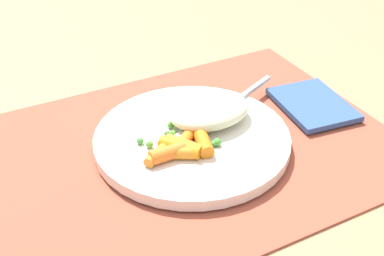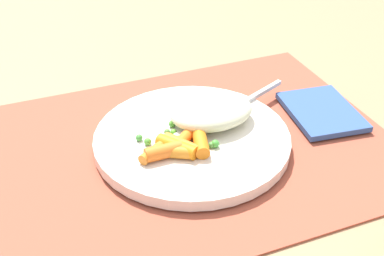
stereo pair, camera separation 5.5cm
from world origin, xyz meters
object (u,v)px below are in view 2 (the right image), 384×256
at_px(fork, 220,116).
at_px(napkin, 320,110).
at_px(carrot_portion, 178,146).
at_px(plate, 192,139).
at_px(rice_mound, 211,111).

xyz_separation_m(fork, napkin, (-0.14, 0.02, -0.01)).
height_order(carrot_portion, fork, carrot_portion).
relative_size(plate, fork, 1.23).
bearing_deg(napkin, carrot_portion, 7.61).
bearing_deg(napkin, plate, 0.93).
bearing_deg(plate, napkin, -179.07).
bearing_deg(rice_mound, carrot_portion, 35.29).
relative_size(fork, napkin, 1.74).
bearing_deg(plate, carrot_portion, 42.72).
height_order(fork, napkin, fork).
xyz_separation_m(rice_mound, carrot_portion, (0.06, 0.04, -0.01)).
bearing_deg(rice_mound, fork, -165.51).
xyz_separation_m(plate, fork, (-0.05, -0.02, 0.01)).
bearing_deg(napkin, fork, -7.28).
bearing_deg(fork, carrot_portion, 31.82).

